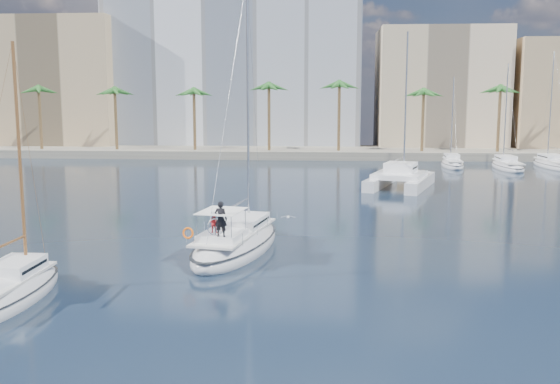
{
  "coord_description": "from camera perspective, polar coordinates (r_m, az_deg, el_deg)",
  "views": [
    {
      "loc": [
        3.28,
        -35.44,
        8.85
      ],
      "look_at": [
        0.65,
        1.5,
        3.28
      ],
      "focal_mm": 40.0,
      "sensor_mm": 36.0,
      "label": 1
    }
  ],
  "objects": [
    {
      "name": "building_modern",
      "position": [
        109.63,
        -4.02,
        11.23
      ],
      "size": [
        42.0,
        16.0,
        28.0
      ],
      "primitive_type": "cube",
      "color": "white",
      "rests_on": "ground"
    },
    {
      "name": "ground",
      "position": [
        36.67,
        -1.18,
        -5.41
      ],
      "size": [
        160.0,
        160.0,
        0.0
      ],
      "primitive_type": "plane",
      "color": "black",
      "rests_on": "ground"
    },
    {
      "name": "moored_yacht_b",
      "position": [
        84.19,
        20.07,
        2.0
      ],
      "size": [
        3.32,
        10.83,
        13.72
      ],
      "primitive_type": null,
      "rotation": [
        0.0,
        0.0,
        -0.02
      ],
      "color": "silver",
      "rests_on": "ground"
    },
    {
      "name": "palm_left",
      "position": [
        99.68,
        -18.12,
        8.96
      ],
      "size": [
        3.6,
        3.6,
        12.3
      ],
      "color": "brown",
      "rests_on": "ground"
    },
    {
      "name": "building_beige",
      "position": [
        107.09,
        14.32,
        8.91
      ],
      "size": [
        20.0,
        14.0,
        20.0
      ],
      "primitive_type": "cube",
      "color": "beige",
      "rests_on": "ground"
    },
    {
      "name": "moored_yacht_a",
      "position": [
        84.58,
        15.46,
        2.24
      ],
      "size": [
        3.37,
        9.52,
        11.9
      ],
      "primitive_type": null,
      "rotation": [
        0.0,
        0.0,
        -0.07
      ],
      "color": "silver",
      "rests_on": "ground"
    },
    {
      "name": "palm_right",
      "position": [
        97.42,
        22.73,
        8.74
      ],
      "size": [
        3.6,
        3.6,
        12.3
      ],
      "color": "brown",
      "rests_on": "ground"
    },
    {
      "name": "quay",
      "position": [
        96.84,
        2.12,
        3.66
      ],
      "size": [
        120.0,
        14.0,
        1.2
      ],
      "primitive_type": "cube",
      "color": "gray",
      "rests_on": "ground"
    },
    {
      "name": "moored_yacht_c",
      "position": [
        88.08,
        23.79,
        2.06
      ],
      "size": [
        3.98,
        12.33,
        15.54
      ],
      "primitive_type": null,
      "rotation": [
        0.0,
        0.0,
        0.03
      ],
      "color": "silver",
      "rests_on": "ground"
    },
    {
      "name": "main_sloop",
      "position": [
        36.54,
        -3.99,
        -4.64
      ],
      "size": [
        5.63,
        11.79,
        16.81
      ],
      "rotation": [
        0.0,
        0.0,
        -0.19
      ],
      "color": "silver",
      "rests_on": "ground"
    },
    {
      "name": "seagull",
      "position": [
        43.53,
        0.75,
        -2.3
      ],
      "size": [
        1.03,
        0.44,
        0.19
      ],
      "color": "silver",
      "rests_on": "ground"
    },
    {
      "name": "building_tan_left",
      "position": [
        113.85,
        -19.62,
        9.15
      ],
      "size": [
        22.0,
        14.0,
        22.0
      ],
      "primitive_type": "cube",
      "color": "tan",
      "rests_on": "ground"
    },
    {
      "name": "catamaran",
      "position": [
        63.58,
        10.93,
        1.4
      ],
      "size": [
        8.25,
        11.56,
        15.42
      ],
      "rotation": [
        0.0,
        0.0,
        -0.32
      ],
      "color": "silver",
      "rests_on": "ground"
    },
    {
      "name": "small_sloop",
      "position": [
        30.12,
        -23.54,
        -8.41
      ],
      "size": [
        2.67,
        8.39,
        12.03
      ],
      "rotation": [
        0.0,
        0.0,
        -0.0
      ],
      "color": "silver",
      "rests_on": "ground"
    },
    {
      "name": "palm_centre",
      "position": [
        92.51,
        2.07,
        9.44
      ],
      "size": [
        3.6,
        3.6,
        12.3
      ],
      "color": "brown",
      "rests_on": "ground"
    }
  ]
}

